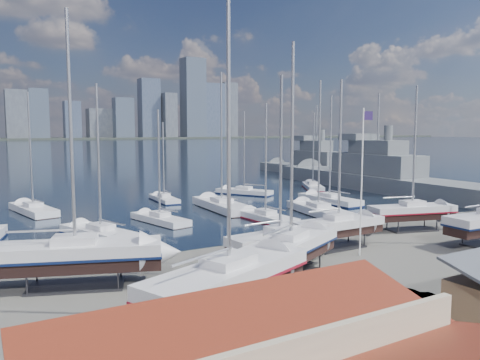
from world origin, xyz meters
TOP-DOWN VIEW (x-y plane):
  - ground at (0.00, -10.00)m, footprint 1400.00×1400.00m
  - water at (0.00, 300.00)m, footprint 1400.00×600.00m
  - sailboat_cradle_0 at (-20.11, -5.02)m, footprint 11.56×6.77m
  - sailboat_cradle_1 at (-13.87, -14.54)m, footprint 11.80×7.18m
  - sailboat_cradle_2 at (-5.62, -7.70)m, footprint 8.91×3.14m
  - sailboat_cradle_3 at (-6.57, -10.36)m, footprint 10.29×6.93m
  - sailboat_cradle_4 at (1.86, -5.94)m, footprint 8.93×2.63m
  - sailboat_cradle_6 at (13.51, -4.22)m, footprint 9.45×4.93m
  - sailboat_moored_2 at (-19.13, 26.36)m, footprint 4.85×10.77m
  - sailboat_moored_3 at (-15.23, 8.30)m, footprint 6.09×10.64m
  - sailboat_moored_4 at (-7.63, 12.65)m, footprint 4.27×9.06m
  - sailboat_moored_5 at (-1.41, 27.47)m, footprint 2.64×8.16m
  - sailboat_moored_6 at (3.17, 7.57)m, footprint 3.14×9.46m
  - sailboat_moored_7 at (2.44, 16.84)m, footprint 4.18×12.47m
  - sailboat_moored_8 at (12.55, 28.04)m, footprint 7.10×9.39m
  - sailboat_moored_9 at (11.11, 7.84)m, footprint 5.15×11.69m
  - sailboat_moored_10 at (18.39, 14.09)m, footprint 3.16×10.71m
  - sailboat_moored_11 at (26.74, 28.06)m, footprint 6.99×9.48m
  - naval_ship_east at (35.89, 21.91)m, footprint 10.84×49.52m
  - naval_ship_west at (43.76, 47.98)m, footprint 6.22×38.00m
  - car_a at (-6.60, -18.92)m, footprint 2.88×4.87m
  - car_b at (-4.46, -19.40)m, footprint 4.06×1.81m
  - flagpole at (1.85, -8.68)m, footprint 1.07×0.12m

SIDE VIEW (x-z plane):
  - water at x=0.00m, z-range -0.35..0.05m
  - ground at x=0.00m, z-range 0.00..0.00m
  - sailboat_moored_11 at x=26.74m, z-range -6.74..7.35m
  - sailboat_moored_8 at x=12.55m, z-range -6.71..7.32m
  - sailboat_moored_6 at x=3.17m, z-range -6.67..7.28m
  - sailboat_moored_3 at x=-15.23m, z-range -7.36..7.98m
  - sailboat_moored_10 at x=18.39m, z-range -7.66..8.28m
  - sailboat_moored_5 at x=-1.41m, z-range -5.71..6.33m
  - sailboat_moored_2 at x=-19.13m, z-range -7.53..8.18m
  - sailboat_moored_4 at x=-7.63m, z-range -6.27..6.92m
  - sailboat_moored_9 at x=11.11m, z-range -8.21..8.86m
  - sailboat_moored_7 at x=2.44m, z-range -8.94..9.60m
  - car_b at x=-4.46m, z-range 0.00..1.30m
  - car_a at x=-6.60m, z-range 0.00..1.55m
  - naval_ship_east at x=35.89m, z-range -7.54..10.88m
  - naval_ship_west at x=43.76m, z-range -7.04..10.38m
  - sailboat_cradle_2 at x=-5.62m, z-range -5.21..9.20m
  - sailboat_cradle_4 at x=1.86m, z-range -5.30..9.32m
  - sailboat_cradle_6 at x=13.51m, z-range -5.39..9.41m
  - sailboat_cradle_3 at x=-6.57m, z-range -6.05..10.21m
  - sailboat_cradle_0 at x=-20.11m, z-range -6.78..11.11m
  - sailboat_cradle_1 at x=-13.87m, z-range -6.95..11.33m
  - flagpole at x=1.85m, z-range 0.93..13.05m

